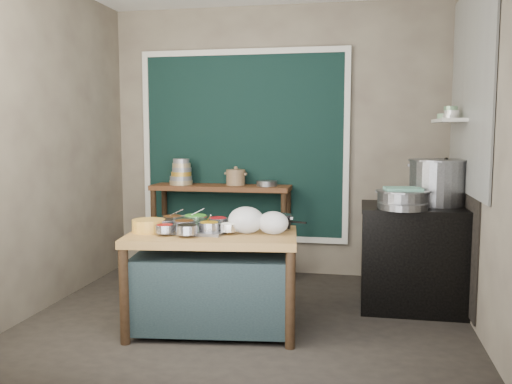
% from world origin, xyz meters
% --- Properties ---
extents(floor, '(3.50, 3.00, 0.02)m').
position_xyz_m(floor, '(0.00, 0.00, -0.01)').
color(floor, '#29241F').
rests_on(floor, ground).
extents(back_wall, '(3.50, 0.02, 2.80)m').
position_xyz_m(back_wall, '(0.00, 1.51, 1.40)').
color(back_wall, gray).
rests_on(back_wall, floor).
extents(left_wall, '(0.02, 3.00, 2.80)m').
position_xyz_m(left_wall, '(-1.76, 0.00, 1.40)').
color(left_wall, gray).
rests_on(left_wall, floor).
extents(right_wall, '(0.02, 3.00, 2.80)m').
position_xyz_m(right_wall, '(1.76, 0.00, 1.40)').
color(right_wall, gray).
rests_on(right_wall, floor).
extents(curtain_panel, '(2.10, 0.02, 1.90)m').
position_xyz_m(curtain_panel, '(-0.35, 1.47, 1.35)').
color(curtain_panel, black).
rests_on(curtain_panel, back_wall).
extents(curtain_frame, '(2.22, 0.03, 2.02)m').
position_xyz_m(curtain_frame, '(-0.35, 1.46, 1.35)').
color(curtain_frame, beige).
rests_on(curtain_frame, back_wall).
extents(tile_panel, '(0.02, 1.70, 1.70)m').
position_xyz_m(tile_panel, '(1.74, 0.55, 1.85)').
color(tile_panel, '#B2B2AA').
rests_on(tile_panel, right_wall).
extents(soot_patch, '(0.01, 1.30, 1.30)m').
position_xyz_m(soot_patch, '(1.74, 0.65, 0.70)').
color(soot_patch, black).
rests_on(soot_patch, right_wall).
extents(wall_shelf, '(0.22, 0.70, 0.03)m').
position_xyz_m(wall_shelf, '(1.63, 0.85, 1.60)').
color(wall_shelf, beige).
rests_on(wall_shelf, right_wall).
extents(prep_table, '(1.33, 0.87, 0.75)m').
position_xyz_m(prep_table, '(-0.20, -0.30, 0.38)').
color(prep_table, olive).
rests_on(prep_table, floor).
extents(back_counter, '(1.45, 0.40, 0.95)m').
position_xyz_m(back_counter, '(-0.55, 1.28, 0.47)').
color(back_counter, '#5A3119').
rests_on(back_counter, floor).
extents(stove_block, '(0.90, 0.68, 0.85)m').
position_xyz_m(stove_block, '(1.35, 0.55, 0.42)').
color(stove_block, black).
rests_on(stove_block, floor).
extents(stove_top, '(0.92, 0.69, 0.03)m').
position_xyz_m(stove_top, '(1.35, 0.55, 0.86)').
color(stove_top, black).
rests_on(stove_top, stove_block).
extents(condiment_tray, '(0.52, 0.39, 0.02)m').
position_xyz_m(condiment_tray, '(-0.34, -0.28, 0.76)').
color(condiment_tray, gray).
rests_on(condiment_tray, prep_table).
extents(condiment_bowls, '(0.70, 0.54, 0.08)m').
position_xyz_m(condiment_bowls, '(-0.37, -0.26, 0.81)').
color(condiment_bowls, gray).
rests_on(condiment_bowls, condiment_tray).
extents(yellow_basin, '(0.33, 0.33, 0.10)m').
position_xyz_m(yellow_basin, '(-0.69, -0.36, 0.80)').
color(yellow_basin, '#BA6C2B').
rests_on(yellow_basin, prep_table).
extents(saucepan, '(0.27, 0.27, 0.12)m').
position_xyz_m(saucepan, '(0.25, -0.07, 0.81)').
color(saucepan, gray).
rests_on(saucepan, prep_table).
extents(plastic_bag_a, '(0.29, 0.25, 0.20)m').
position_xyz_m(plastic_bag_a, '(0.05, -0.27, 0.85)').
color(plastic_bag_a, white).
rests_on(plastic_bag_a, prep_table).
extents(plastic_bag_b, '(0.28, 0.26, 0.17)m').
position_xyz_m(plastic_bag_b, '(0.25, -0.27, 0.84)').
color(plastic_bag_b, white).
rests_on(plastic_bag_b, prep_table).
extents(bowl_stack, '(0.24, 0.24, 0.27)m').
position_xyz_m(bowl_stack, '(-0.98, 1.26, 1.07)').
color(bowl_stack, tan).
rests_on(bowl_stack, back_counter).
extents(utensil_cup, '(0.15, 0.15, 0.08)m').
position_xyz_m(utensil_cup, '(-0.96, 1.29, 0.99)').
color(utensil_cup, gray).
rests_on(utensil_cup, back_counter).
extents(ceramic_crock, '(0.26, 0.26, 0.14)m').
position_xyz_m(ceramic_crock, '(-0.40, 1.32, 1.02)').
color(ceramic_crock, '#846548').
rests_on(ceramic_crock, back_counter).
extents(wide_bowl, '(0.26, 0.26, 0.05)m').
position_xyz_m(wide_bowl, '(-0.07, 1.28, 0.98)').
color(wide_bowl, gray).
rests_on(wide_bowl, back_counter).
extents(stock_pot, '(0.66, 0.66, 0.39)m').
position_xyz_m(stock_pot, '(1.52, 0.64, 1.08)').
color(stock_pot, gray).
rests_on(stock_pot, stove_top).
extents(pot_lid, '(0.12, 0.41, 0.40)m').
position_xyz_m(pot_lid, '(1.56, 0.62, 1.08)').
color(pot_lid, gray).
rests_on(pot_lid, stove_top).
extents(steamer, '(0.58, 0.58, 0.14)m').
position_xyz_m(steamer, '(1.22, 0.42, 0.95)').
color(steamer, gray).
rests_on(steamer, stove_top).
extents(green_cloth, '(0.32, 0.26, 0.02)m').
position_xyz_m(green_cloth, '(1.22, 0.42, 1.04)').
color(green_cloth, '#5F9B7E').
rests_on(green_cloth, steamer).
extents(shallow_pan, '(0.43, 0.43, 0.05)m').
position_xyz_m(shallow_pan, '(1.22, 0.32, 0.91)').
color(shallow_pan, gray).
rests_on(shallow_pan, stove_top).
extents(shelf_bowl_stack, '(0.13, 0.13, 0.11)m').
position_xyz_m(shelf_bowl_stack, '(1.63, 0.79, 1.66)').
color(shelf_bowl_stack, silver).
rests_on(shelf_bowl_stack, wall_shelf).
extents(shelf_bowl_green, '(0.18, 0.18, 0.05)m').
position_xyz_m(shelf_bowl_green, '(1.63, 1.09, 1.64)').
color(shelf_bowl_green, gray).
rests_on(shelf_bowl_green, wall_shelf).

